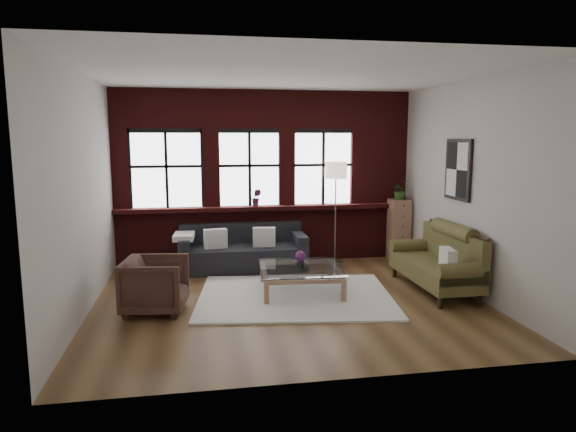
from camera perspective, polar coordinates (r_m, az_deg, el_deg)
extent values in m
plane|color=brown|center=(7.54, 0.05, -9.38)|extent=(5.50, 5.50, 0.00)
plane|color=white|center=(7.21, 0.05, 15.54)|extent=(5.50, 5.50, 0.00)
plane|color=beige|center=(9.66, -2.55, 4.32)|extent=(5.50, 0.00, 5.50)
plane|color=beige|center=(4.78, 5.29, -0.28)|extent=(5.50, 0.00, 5.50)
plane|color=beige|center=(7.25, -21.90, 2.21)|extent=(0.00, 5.00, 5.00)
plane|color=beige|center=(8.14, 19.49, 2.99)|extent=(0.00, 5.00, 5.00)
cube|color=#4C1112|center=(9.58, -2.41, 0.91)|extent=(5.50, 0.30, 0.08)
cube|color=silver|center=(7.69, 0.79, -8.91)|extent=(3.09, 2.57, 0.03)
cube|color=white|center=(9.03, -8.06, -2.51)|extent=(0.42, 0.20, 0.34)
cube|color=white|center=(9.10, -2.68, -2.35)|extent=(0.41, 0.18, 0.34)
cube|color=white|center=(7.65, 17.35, -4.72)|extent=(0.19, 0.40, 0.34)
imported|color=#3E261F|center=(7.20, -14.52, -7.44)|extent=(0.93, 0.91, 0.75)
imported|color=#B2B2B2|center=(7.79, 1.41, -5.22)|extent=(0.15, 0.15, 0.14)
sphere|color=#62215D|center=(7.76, 1.42, -4.49)|extent=(0.16, 0.16, 0.16)
cube|color=#A27258|center=(10.08, 12.20, -1.50)|extent=(0.36, 0.36, 1.17)
imported|color=#2D5923|center=(9.97, 12.34, 2.86)|extent=(0.36, 0.32, 0.37)
imported|color=#62215D|center=(9.50, -3.52, 2.06)|extent=(0.22, 0.19, 0.33)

